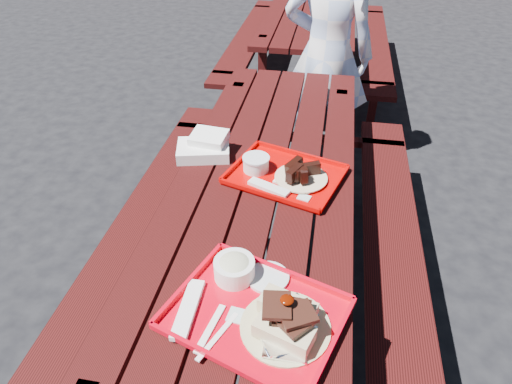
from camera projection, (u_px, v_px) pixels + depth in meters
ground at (261, 303)px, 2.32m from camera, size 60.00×60.00×0.00m
picnic_table_near at (262, 219)px, 1.98m from camera, size 1.41×2.40×0.75m
picnic_table_far at (312, 25)px, 4.19m from camera, size 1.41×2.40×0.75m
near_tray at (259, 303)px, 1.33m from camera, size 0.58×0.51×0.15m
far_tray at (283, 173)px, 1.89m from camera, size 0.52×0.46×0.07m
white_cloth at (205, 147)px, 2.03m from camera, size 0.26×0.21×0.09m
person at (327, 55)px, 2.91m from camera, size 0.63×0.47×1.60m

